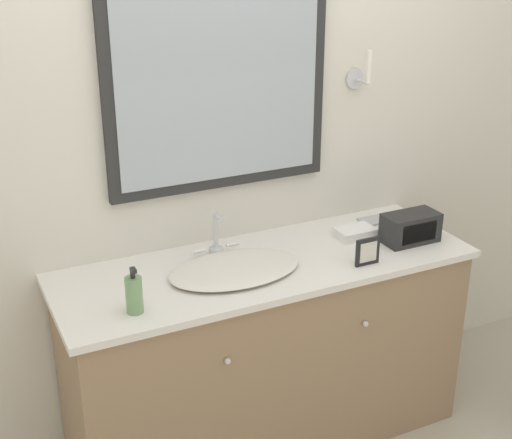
{
  "coord_description": "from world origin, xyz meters",
  "views": [
    {
      "loc": [
        -1.19,
        -2.04,
        2.17
      ],
      "look_at": [
        -0.05,
        0.33,
        1.07
      ],
      "focal_mm": 50.0,
      "sensor_mm": 36.0,
      "label": 1
    }
  ],
  "objects_px": {
    "sink_basin": "(234,268)",
    "picture_frame": "(368,252)",
    "soap_bottle": "(134,294)",
    "appliance_box": "(411,228)"
  },
  "relations": [
    {
      "from": "soap_bottle",
      "to": "picture_frame",
      "type": "distance_m",
      "value": 0.97
    },
    {
      "from": "picture_frame",
      "to": "soap_bottle",
      "type": "bearing_deg",
      "value": 177.59
    },
    {
      "from": "appliance_box",
      "to": "picture_frame",
      "type": "distance_m",
      "value": 0.32
    },
    {
      "from": "sink_basin",
      "to": "picture_frame",
      "type": "distance_m",
      "value": 0.55
    },
    {
      "from": "sink_basin",
      "to": "appliance_box",
      "type": "height_order",
      "value": "sink_basin"
    },
    {
      "from": "appliance_box",
      "to": "picture_frame",
      "type": "height_order",
      "value": "appliance_box"
    },
    {
      "from": "soap_bottle",
      "to": "appliance_box",
      "type": "bearing_deg",
      "value": 3.19
    },
    {
      "from": "picture_frame",
      "to": "appliance_box",
      "type": "bearing_deg",
      "value": 20.4
    },
    {
      "from": "soap_bottle",
      "to": "sink_basin",
      "type": "bearing_deg",
      "value": 16.68
    },
    {
      "from": "sink_basin",
      "to": "soap_bottle",
      "type": "height_order",
      "value": "sink_basin"
    }
  ]
}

